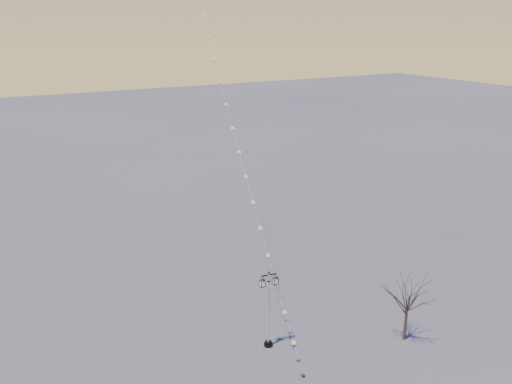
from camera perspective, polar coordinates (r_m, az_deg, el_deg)
ground at (r=36.85m, az=6.42°, el=-18.43°), size 300.00×300.00×0.00m
street_lamp at (r=37.17m, az=1.37°, el=-12.12°), size 1.44×0.65×5.72m
bare_tree at (r=39.41m, az=15.98°, el=-11.17°), size 2.66×2.66×4.42m
kite_train at (r=47.09m, az=-5.16°, el=18.80°), size 6.02×39.24×45.23m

